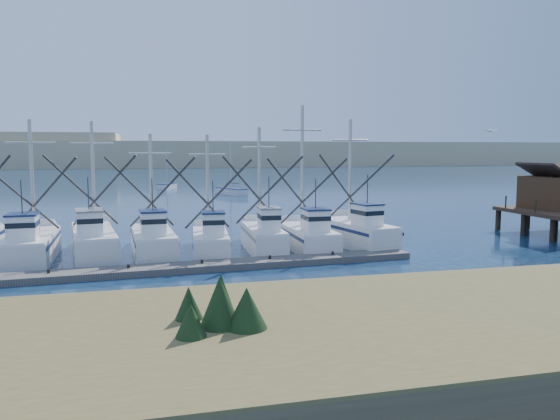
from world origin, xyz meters
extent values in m
plane|color=#0D1D3C|center=(0.00, 0.00, 0.00)|extent=(500.00, 500.00, 0.00)
cube|color=#4C422D|center=(-8.00, -10.00, 0.80)|extent=(40.00, 10.00, 1.60)
cube|color=#5C5652|center=(-8.48, 5.23, 0.18)|extent=(27.70, 3.80, 0.37)
cube|color=#4C331E|center=(21.50, 12.00, 3.30)|extent=(4.00, 4.00, 2.60)
cube|color=tan|center=(0.00, 210.00, 5.00)|extent=(360.00, 60.00, 10.00)
cube|color=white|center=(-17.28, 10.30, 0.76)|extent=(2.90, 7.78, 1.53)
cube|color=white|center=(-17.28, 8.33, 2.28)|extent=(1.59, 1.93, 1.50)
cylinder|color=#B7B2A8|center=(-17.28, 11.62, 5.06)|extent=(0.22, 0.22, 7.07)
cube|color=white|center=(-13.72, 10.75, 0.82)|extent=(3.55, 8.83, 1.64)
cube|color=white|center=(-13.72, 8.55, 2.39)|extent=(1.67, 2.26, 1.50)
cylinder|color=#B7B2A8|center=(-13.72, 12.22, 5.10)|extent=(0.22, 0.22, 6.92)
cube|color=white|center=(-10.08, 10.16, 0.76)|extent=(2.88, 7.55, 1.52)
cube|color=white|center=(-10.08, 8.26, 2.27)|extent=(1.52, 1.89, 1.50)
cylinder|color=#B7B2A8|center=(-10.08, 11.43, 4.64)|extent=(0.22, 0.22, 6.23)
cube|color=white|center=(-6.48, 9.65, 0.68)|extent=(2.76, 6.56, 1.36)
cube|color=white|center=(-6.48, 8.01, 2.11)|extent=(1.41, 1.67, 1.50)
cylinder|color=#B7B2A8|center=(-6.48, 10.74, 4.53)|extent=(0.22, 0.22, 6.33)
cube|color=white|center=(-2.96, 9.86, 0.77)|extent=(2.36, 6.90, 1.54)
cube|color=white|center=(-2.96, 8.12, 2.29)|extent=(1.27, 1.71, 1.50)
cylinder|color=#B7B2A8|center=(-2.96, 11.03, 4.89)|extent=(0.22, 0.22, 6.70)
cube|color=white|center=(0.15, 10.11, 0.69)|extent=(2.57, 7.33, 1.38)
cube|color=white|center=(0.15, 8.24, 2.13)|extent=(1.48, 1.79, 1.50)
cylinder|color=#B7B2A8|center=(0.15, 11.36, 5.56)|extent=(0.22, 0.22, 8.38)
cube|color=white|center=(3.74, 10.22, 0.81)|extent=(3.65, 7.82, 1.62)
cube|color=white|center=(3.74, 8.29, 2.37)|extent=(1.68, 2.05, 1.50)
cylinder|color=#B7B2A8|center=(3.74, 11.50, 5.24)|extent=(0.22, 0.22, 7.24)
cube|color=white|center=(2.25, 56.48, 0.45)|extent=(4.16, 6.71, 0.90)
cylinder|color=#B7B2A8|center=(2.25, 56.78, 4.50)|extent=(0.12, 0.12, 7.20)
cube|color=white|center=(-6.63, 70.61, 0.45)|extent=(3.56, 5.27, 0.90)
cylinder|color=#B7B2A8|center=(-6.63, 70.91, 4.50)|extent=(0.12, 0.12, 7.20)
sphere|color=white|center=(12.42, 7.78, 8.01)|extent=(0.23, 0.23, 0.23)
cube|color=white|center=(12.07, 7.78, 8.03)|extent=(0.56, 0.14, 0.15)
cube|color=white|center=(12.76, 7.78, 8.03)|extent=(0.56, 0.14, 0.15)
camera|label=1|loc=(-10.55, -25.04, 6.72)|focal=35.00mm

